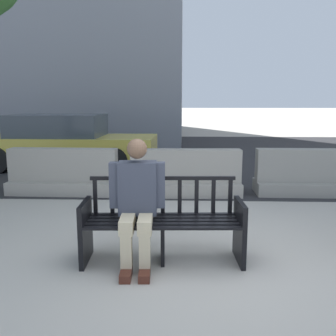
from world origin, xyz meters
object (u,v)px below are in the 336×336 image
(street_bench, at_px, (163,225))
(jersey_barrier_right, at_px, (311,176))
(jersey_barrier_centre, at_px, (186,176))
(car_taxi_near, at_px, (64,141))
(jersey_barrier_left, at_px, (64,175))
(seated_person, at_px, (137,200))

(street_bench, distance_m, jersey_barrier_right, 3.98)
(street_bench, xyz_separation_m, jersey_barrier_right, (2.58, 3.03, -0.06))
(jersey_barrier_centre, distance_m, car_taxi_near, 4.14)
(jersey_barrier_centre, relative_size, car_taxi_near, 0.44)
(jersey_barrier_centre, xyz_separation_m, car_taxi_near, (-3.10, 2.72, 0.34))
(street_bench, bearing_deg, jersey_barrier_left, 124.18)
(street_bench, xyz_separation_m, jersey_barrier_centre, (0.27, 2.92, -0.06))
(jersey_barrier_left, distance_m, car_taxi_near, 2.83)
(jersey_barrier_centre, distance_m, jersey_barrier_right, 2.31)
(street_bench, bearing_deg, seated_person, -165.32)
(street_bench, relative_size, seated_person, 1.30)
(street_bench, relative_size, car_taxi_near, 0.37)
(seated_person, height_order, car_taxi_near, car_taxi_near)
(street_bench, height_order, jersey_barrier_right, street_bench)
(seated_person, relative_size, jersey_barrier_centre, 0.65)
(seated_person, distance_m, jersey_barrier_left, 3.50)
(seated_person, height_order, jersey_barrier_right, seated_person)
(seated_person, height_order, jersey_barrier_centre, seated_person)
(jersey_barrier_left, xyz_separation_m, jersey_barrier_right, (4.58, 0.08, 0.00))
(jersey_barrier_right, bearing_deg, street_bench, -130.36)
(seated_person, bearing_deg, street_bench, 14.68)
(seated_person, relative_size, car_taxi_near, 0.29)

